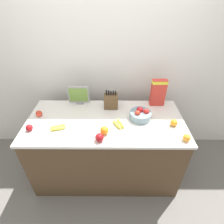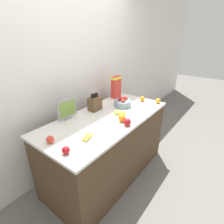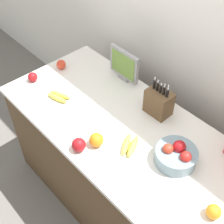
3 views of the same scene
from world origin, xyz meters
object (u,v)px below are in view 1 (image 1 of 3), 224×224
object	(u,v)px
apple_by_knife_block	(29,128)
orange_front_left	(104,130)
cereal_box	(158,92)
fruit_bowl	(140,115)
banana_bunch_right	(58,127)
small_monitor	(79,95)
knife_block	(111,101)
banana_bunch_left	(119,124)
orange_near_bowl	(174,123)
orange_front_center	(187,138)
apple_rear	(39,114)
apple_leftmost	(100,137)

from	to	relation	value
apple_by_knife_block	orange_front_left	distance (m)	0.76
cereal_box	fruit_bowl	world-z (taller)	cereal_box
cereal_box	apple_by_knife_block	world-z (taller)	cereal_box
banana_bunch_right	small_monitor	bearing A→B (deg)	72.08
small_monitor	cereal_box	distance (m)	0.96
knife_block	small_monitor	world-z (taller)	knife_block
banana_bunch_left	orange_near_bowl	xyz separation A→B (m)	(0.58, -0.00, 0.02)
orange_front_center	orange_near_bowl	bearing A→B (deg)	105.05
banana_bunch_right	banana_bunch_left	bearing A→B (deg)	5.16
knife_block	apple_rear	bearing A→B (deg)	-167.25
fruit_bowl	orange_front_center	bearing A→B (deg)	-41.07
small_monitor	banana_bunch_left	distance (m)	0.64
apple_leftmost	apple_rear	xyz separation A→B (m)	(-0.71, 0.39, -0.01)
fruit_bowl	orange_near_bowl	xyz separation A→B (m)	(0.34, -0.12, -0.01)
apple_by_knife_block	orange_near_bowl	bearing A→B (deg)	3.14
apple_by_knife_block	apple_leftmost	bearing A→B (deg)	-11.33
banana_bunch_left	orange_near_bowl	distance (m)	0.58
orange_front_left	banana_bunch_left	bearing A→B (deg)	41.14
fruit_bowl	knife_block	bearing A→B (deg)	146.28
knife_block	orange_near_bowl	world-z (taller)	knife_block
apple_by_knife_block	orange_front_left	xyz separation A→B (m)	(0.76, -0.05, 0.01)
fruit_bowl	apple_rear	world-z (taller)	fruit_bowl
cereal_box	orange_front_center	size ratio (longest dim) A/B	4.54
knife_block	apple_by_knife_block	world-z (taller)	knife_block
small_monitor	orange_front_left	distance (m)	0.64
banana_bunch_right	orange_front_center	xyz separation A→B (m)	(1.27, -0.16, 0.02)
banana_bunch_right	apple_rear	distance (m)	0.34
banana_bunch_right	orange_near_bowl	distance (m)	1.21
apple_leftmost	knife_block	bearing A→B (deg)	79.75
knife_block	banana_bunch_left	world-z (taller)	knife_block
knife_block	banana_bunch_right	size ratio (longest dim) A/B	1.50
cereal_box	fruit_bowl	size ratio (longest dim) A/B	1.40
knife_block	orange_front_center	size ratio (longest dim) A/B	3.63
knife_block	cereal_box	bearing A→B (deg)	6.98
knife_block	orange_near_bowl	size ratio (longest dim) A/B	3.54
knife_block	apple_by_knife_block	xyz separation A→B (m)	(-0.83, -0.42, -0.05)
small_monitor	banana_bunch_right	xyz separation A→B (m)	(-0.15, -0.47, -0.11)
banana_bunch_right	orange_front_left	size ratio (longest dim) A/B	2.07
banana_bunch_right	orange_front_center	world-z (taller)	orange_front_center
fruit_bowl	apple_leftmost	bearing A→B (deg)	-140.75
orange_front_left	orange_front_center	bearing A→B (deg)	-6.63
banana_bunch_right	orange_near_bowl	world-z (taller)	orange_near_bowl
banana_bunch_left	orange_front_left	world-z (taller)	orange_front_left
knife_block	apple_rear	size ratio (longest dim) A/B	3.72
orange_front_center	orange_front_left	bearing A→B (deg)	173.37
orange_front_left	orange_front_center	world-z (taller)	orange_front_left
knife_block	orange_front_center	distance (m)	0.92
fruit_bowl	apple_leftmost	xyz separation A→B (m)	(-0.43, -0.35, -0.01)
small_monitor	orange_front_center	size ratio (longest dim) A/B	3.56
apple_by_knife_block	apple_leftmost	world-z (taller)	apple_leftmost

